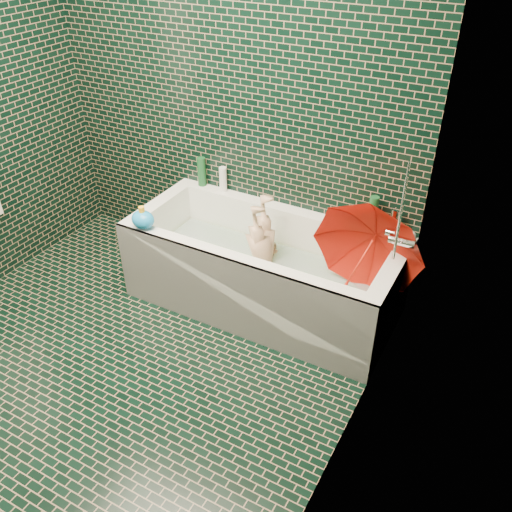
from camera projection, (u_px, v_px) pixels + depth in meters
The scene contains 18 objects.
floor at pixel (108, 378), 3.05m from camera, with size 2.80×2.80×0.00m, color black.
wall_back at pixel (229, 89), 3.37m from camera, with size 2.80×2.80×0.00m, color black.
wall_right at pixel (345, 256), 1.83m from camera, with size 2.80×2.80×0.00m, color black.
bathtub at pixel (262, 277), 3.48m from camera, with size 1.70×0.75×0.55m.
bath_mat at pixel (263, 283), 3.53m from camera, with size 1.35×0.47×0.01m, color #58CE29.
water at pixel (264, 265), 3.45m from camera, with size 1.48×0.53×0.00m, color silver.
faucet at pixel (400, 235), 2.85m from camera, with size 0.18×0.19×0.55m.
child at pixel (264, 260), 3.48m from camera, with size 0.30×0.20×0.83m, color tan.
umbrella at pixel (360, 261), 3.00m from camera, with size 0.62×0.62×0.54m, color red.
soap_bottle_a at pixel (406, 242), 3.20m from camera, with size 0.09×0.09×0.23m, color white.
soap_bottle_b at pixel (391, 237), 3.25m from camera, with size 0.09×0.09×0.19m, color #5A1E72.
soap_bottle_c at pixel (399, 239), 3.23m from camera, with size 0.15×0.15×0.19m, color #154C23.
bottle_right_tall at pixel (372, 215), 3.23m from camera, with size 0.06×0.06×0.24m, color #154C23.
bottle_right_pump at pixel (394, 224), 3.19m from camera, with size 0.05×0.05×0.19m, color silver.
bottle_left_tall at pixel (202, 172), 3.77m from camera, with size 0.06×0.06×0.20m, color #154C23.
bottle_left_short at pixel (223, 179), 3.71m from camera, with size 0.05×0.05×0.17m, color white.
rubber_duck at pixel (360, 222), 3.32m from camera, with size 0.12×0.10×0.09m.
bath_toy at pixel (143, 219), 3.30m from camera, with size 0.17×0.15×0.14m.
Camera 1 is at (1.76, -1.48, 2.28)m, focal length 38.00 mm.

